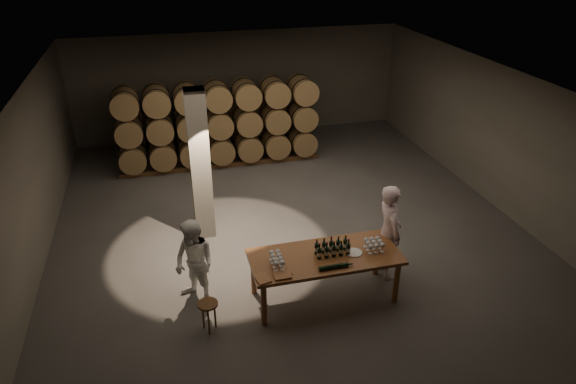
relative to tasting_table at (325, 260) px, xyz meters
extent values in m
plane|color=#55524F|center=(0.00, 2.50, -0.80)|extent=(12.00, 12.00, 0.00)
plane|color=#605E59|center=(0.00, 2.50, 2.40)|extent=(12.00, 12.00, 0.00)
plane|color=#69645A|center=(0.00, 8.50, 0.80)|extent=(10.00, 0.00, 10.00)
plane|color=#69645A|center=(0.00, -3.50, 0.80)|extent=(10.00, 0.00, 10.00)
plane|color=#69645A|center=(-5.00, 2.50, 0.80)|extent=(0.00, 12.00, 12.00)
plane|color=#69645A|center=(5.00, 2.50, 0.80)|extent=(0.00, 12.00, 12.00)
cube|color=gray|center=(-1.80, 2.70, 0.80)|extent=(0.40, 0.40, 3.20)
cylinder|color=brown|center=(-1.18, -0.43, -0.38)|extent=(0.10, 0.10, 0.84)
cylinder|color=brown|center=(1.18, -0.43, -0.38)|extent=(0.10, 0.10, 0.84)
cylinder|color=brown|center=(-1.18, 0.43, -0.38)|extent=(0.10, 0.10, 0.84)
cylinder|color=brown|center=(1.18, 0.43, -0.38)|extent=(0.10, 0.10, 0.84)
cube|color=brown|center=(0.00, 0.00, 0.07)|extent=(2.60, 1.10, 0.06)
cube|color=#56351D|center=(-0.96, 7.40, -0.74)|extent=(5.48, 0.10, 0.12)
cube|color=#56351D|center=(-0.96, 8.00, -0.74)|extent=(5.48, 0.10, 0.12)
cylinder|color=olive|center=(-3.30, 7.70, -0.33)|extent=(0.70, 0.95, 0.70)
cylinder|color=black|center=(-3.30, 7.44, -0.33)|extent=(0.73, 0.04, 0.73)
cylinder|color=black|center=(-3.30, 7.96, -0.33)|extent=(0.73, 0.04, 0.73)
cylinder|color=olive|center=(-2.52, 7.70, -0.33)|extent=(0.70, 0.95, 0.70)
cylinder|color=black|center=(-2.52, 7.44, -0.33)|extent=(0.73, 0.04, 0.73)
cylinder|color=black|center=(-2.52, 7.96, -0.33)|extent=(0.73, 0.04, 0.73)
cylinder|color=olive|center=(-1.74, 7.70, -0.33)|extent=(0.70, 0.95, 0.70)
cylinder|color=black|center=(-1.74, 7.44, -0.33)|extent=(0.73, 0.04, 0.73)
cylinder|color=black|center=(-1.74, 7.96, -0.33)|extent=(0.73, 0.04, 0.73)
cylinder|color=olive|center=(-0.96, 7.70, -0.33)|extent=(0.70, 0.95, 0.70)
cylinder|color=black|center=(-0.96, 7.44, -0.33)|extent=(0.73, 0.04, 0.73)
cylinder|color=black|center=(-0.96, 7.96, -0.33)|extent=(0.73, 0.04, 0.73)
cylinder|color=olive|center=(-0.18, 7.70, -0.33)|extent=(0.70, 0.95, 0.70)
cylinder|color=black|center=(-0.18, 7.44, -0.33)|extent=(0.73, 0.04, 0.73)
cylinder|color=black|center=(-0.18, 7.96, -0.33)|extent=(0.73, 0.04, 0.73)
cylinder|color=olive|center=(0.60, 7.70, -0.33)|extent=(0.70, 0.95, 0.70)
cylinder|color=black|center=(0.60, 7.44, -0.33)|extent=(0.73, 0.04, 0.73)
cylinder|color=black|center=(0.60, 7.96, -0.33)|extent=(0.73, 0.04, 0.73)
cylinder|color=olive|center=(1.38, 7.70, -0.33)|extent=(0.70, 0.95, 0.70)
cylinder|color=black|center=(1.38, 7.44, -0.33)|extent=(0.73, 0.04, 0.73)
cylinder|color=black|center=(1.38, 7.96, -0.33)|extent=(0.73, 0.04, 0.73)
cylinder|color=olive|center=(-3.30, 7.70, 0.41)|extent=(0.70, 0.95, 0.70)
cylinder|color=black|center=(-3.30, 7.44, 0.41)|extent=(0.73, 0.04, 0.73)
cylinder|color=black|center=(-3.30, 7.96, 0.41)|extent=(0.73, 0.04, 0.73)
cylinder|color=olive|center=(-2.52, 7.70, 0.41)|extent=(0.70, 0.95, 0.70)
cylinder|color=black|center=(-2.52, 7.44, 0.41)|extent=(0.73, 0.04, 0.73)
cylinder|color=black|center=(-2.52, 7.96, 0.41)|extent=(0.73, 0.04, 0.73)
cylinder|color=olive|center=(-1.74, 7.70, 0.41)|extent=(0.70, 0.95, 0.70)
cylinder|color=black|center=(-1.74, 7.44, 0.41)|extent=(0.73, 0.04, 0.73)
cylinder|color=black|center=(-1.74, 7.96, 0.41)|extent=(0.73, 0.04, 0.73)
cylinder|color=olive|center=(-0.96, 7.70, 0.41)|extent=(0.70, 0.95, 0.70)
cylinder|color=black|center=(-0.96, 7.44, 0.41)|extent=(0.73, 0.04, 0.73)
cylinder|color=black|center=(-0.96, 7.96, 0.41)|extent=(0.73, 0.04, 0.73)
cylinder|color=olive|center=(-0.18, 7.70, 0.41)|extent=(0.70, 0.95, 0.70)
cylinder|color=black|center=(-0.18, 7.44, 0.41)|extent=(0.73, 0.04, 0.73)
cylinder|color=black|center=(-0.18, 7.96, 0.41)|extent=(0.73, 0.04, 0.73)
cylinder|color=olive|center=(0.60, 7.70, 0.41)|extent=(0.70, 0.95, 0.70)
cylinder|color=black|center=(0.60, 7.44, 0.41)|extent=(0.73, 0.04, 0.73)
cylinder|color=black|center=(0.60, 7.96, 0.41)|extent=(0.73, 0.04, 0.73)
cylinder|color=olive|center=(1.38, 7.70, 0.41)|extent=(0.70, 0.95, 0.70)
cylinder|color=black|center=(1.38, 7.44, 0.41)|extent=(0.73, 0.04, 0.73)
cylinder|color=black|center=(1.38, 7.96, 0.41)|extent=(0.73, 0.04, 0.73)
cube|color=#56351D|center=(-0.96, 6.00, -0.74)|extent=(5.48, 0.10, 0.12)
cube|color=#56351D|center=(-0.96, 6.60, -0.74)|extent=(5.48, 0.10, 0.12)
cylinder|color=olive|center=(-3.30, 6.30, -0.33)|extent=(0.70, 0.95, 0.70)
cylinder|color=black|center=(-3.30, 6.04, -0.33)|extent=(0.73, 0.04, 0.73)
cylinder|color=black|center=(-3.30, 6.56, -0.33)|extent=(0.73, 0.04, 0.73)
cylinder|color=olive|center=(-2.52, 6.30, -0.33)|extent=(0.70, 0.95, 0.70)
cylinder|color=black|center=(-2.52, 6.04, -0.33)|extent=(0.73, 0.04, 0.73)
cylinder|color=black|center=(-2.52, 6.56, -0.33)|extent=(0.73, 0.04, 0.73)
cylinder|color=olive|center=(-1.74, 6.30, -0.33)|extent=(0.70, 0.95, 0.70)
cylinder|color=black|center=(-1.74, 6.04, -0.33)|extent=(0.73, 0.04, 0.73)
cylinder|color=black|center=(-1.74, 6.56, -0.33)|extent=(0.73, 0.04, 0.73)
cylinder|color=olive|center=(-0.96, 6.30, -0.33)|extent=(0.70, 0.95, 0.70)
cylinder|color=black|center=(-0.96, 6.04, -0.33)|extent=(0.73, 0.04, 0.73)
cylinder|color=black|center=(-0.96, 6.56, -0.33)|extent=(0.73, 0.04, 0.73)
cylinder|color=olive|center=(-0.18, 6.30, -0.33)|extent=(0.70, 0.95, 0.70)
cylinder|color=black|center=(-0.18, 6.04, -0.33)|extent=(0.73, 0.04, 0.73)
cylinder|color=black|center=(-0.18, 6.56, -0.33)|extent=(0.73, 0.04, 0.73)
cylinder|color=olive|center=(0.60, 6.30, -0.33)|extent=(0.70, 0.95, 0.70)
cylinder|color=black|center=(0.60, 6.04, -0.33)|extent=(0.73, 0.04, 0.73)
cylinder|color=black|center=(0.60, 6.56, -0.33)|extent=(0.73, 0.04, 0.73)
cylinder|color=olive|center=(1.38, 6.30, -0.33)|extent=(0.70, 0.95, 0.70)
cylinder|color=black|center=(1.38, 6.04, -0.33)|extent=(0.73, 0.04, 0.73)
cylinder|color=black|center=(1.38, 6.56, -0.33)|extent=(0.73, 0.04, 0.73)
cylinder|color=olive|center=(-3.30, 6.30, 0.41)|extent=(0.70, 0.95, 0.70)
cylinder|color=black|center=(-3.30, 6.04, 0.41)|extent=(0.73, 0.04, 0.73)
cylinder|color=black|center=(-3.30, 6.56, 0.41)|extent=(0.73, 0.04, 0.73)
cylinder|color=olive|center=(-2.52, 6.30, 0.41)|extent=(0.70, 0.95, 0.70)
cylinder|color=black|center=(-2.52, 6.04, 0.41)|extent=(0.73, 0.04, 0.73)
cylinder|color=black|center=(-2.52, 6.56, 0.41)|extent=(0.73, 0.04, 0.73)
cylinder|color=olive|center=(-1.74, 6.30, 0.41)|extent=(0.70, 0.95, 0.70)
cylinder|color=black|center=(-1.74, 6.04, 0.41)|extent=(0.73, 0.04, 0.73)
cylinder|color=black|center=(-1.74, 6.56, 0.41)|extent=(0.73, 0.04, 0.73)
cylinder|color=olive|center=(-0.96, 6.30, 0.41)|extent=(0.70, 0.95, 0.70)
cylinder|color=black|center=(-0.96, 6.04, 0.41)|extent=(0.73, 0.04, 0.73)
cylinder|color=black|center=(-0.96, 6.56, 0.41)|extent=(0.73, 0.04, 0.73)
cylinder|color=olive|center=(-0.18, 6.30, 0.41)|extent=(0.70, 0.95, 0.70)
cylinder|color=black|center=(-0.18, 6.04, 0.41)|extent=(0.73, 0.04, 0.73)
cylinder|color=black|center=(-0.18, 6.56, 0.41)|extent=(0.73, 0.04, 0.73)
cylinder|color=olive|center=(0.60, 6.30, 0.41)|extent=(0.70, 0.95, 0.70)
cylinder|color=black|center=(0.60, 6.04, 0.41)|extent=(0.73, 0.04, 0.73)
cylinder|color=black|center=(0.60, 6.56, 0.41)|extent=(0.73, 0.04, 0.73)
cylinder|color=olive|center=(1.38, 6.30, 0.41)|extent=(0.70, 0.95, 0.70)
cylinder|color=black|center=(1.38, 6.04, 0.41)|extent=(0.73, 0.04, 0.73)
cylinder|color=black|center=(1.38, 6.56, 0.41)|extent=(0.73, 0.04, 0.73)
cylinder|color=olive|center=(-3.30, 6.30, 1.15)|extent=(0.70, 0.95, 0.70)
cylinder|color=black|center=(-3.30, 6.04, 1.15)|extent=(0.73, 0.04, 0.73)
cylinder|color=black|center=(-3.30, 6.56, 1.15)|extent=(0.73, 0.04, 0.73)
cylinder|color=olive|center=(-2.52, 6.30, 1.15)|extent=(0.70, 0.95, 0.70)
cylinder|color=black|center=(-2.52, 6.04, 1.15)|extent=(0.73, 0.04, 0.73)
cylinder|color=black|center=(-2.52, 6.56, 1.15)|extent=(0.73, 0.04, 0.73)
cylinder|color=olive|center=(-1.74, 6.30, 1.15)|extent=(0.70, 0.95, 0.70)
cylinder|color=black|center=(-1.74, 6.04, 1.15)|extent=(0.73, 0.04, 0.73)
cylinder|color=black|center=(-1.74, 6.56, 1.15)|extent=(0.73, 0.04, 0.73)
cylinder|color=olive|center=(-0.96, 6.30, 1.15)|extent=(0.70, 0.95, 0.70)
cylinder|color=black|center=(-0.96, 6.04, 1.15)|extent=(0.73, 0.04, 0.73)
cylinder|color=black|center=(-0.96, 6.56, 1.15)|extent=(0.73, 0.04, 0.73)
cylinder|color=olive|center=(-0.18, 6.30, 1.15)|extent=(0.70, 0.95, 0.70)
cylinder|color=black|center=(-0.18, 6.04, 1.15)|extent=(0.73, 0.04, 0.73)
cylinder|color=black|center=(-0.18, 6.56, 1.15)|extent=(0.73, 0.04, 0.73)
cylinder|color=olive|center=(0.60, 6.30, 1.15)|extent=(0.70, 0.95, 0.70)
cylinder|color=black|center=(0.60, 6.04, 1.15)|extent=(0.73, 0.04, 0.73)
cylinder|color=black|center=(0.60, 6.56, 1.15)|extent=(0.73, 0.04, 0.73)
cylinder|color=olive|center=(1.38, 6.30, 1.15)|extent=(0.70, 0.95, 0.70)
cylinder|color=black|center=(1.38, 6.04, 1.15)|extent=(0.73, 0.04, 0.73)
cylinder|color=black|center=(1.38, 6.56, 1.15)|extent=(0.73, 0.04, 0.73)
cylinder|color=black|center=(-0.13, -0.07, 0.21)|extent=(0.08, 0.08, 0.21)
cylinder|color=silver|center=(-0.13, -0.07, 0.20)|extent=(0.08, 0.08, 0.07)
cylinder|color=black|center=(-0.13, -0.07, 0.35)|extent=(0.03, 0.03, 0.09)
cylinder|color=gold|center=(-0.13, -0.07, 0.40)|extent=(0.03, 0.03, 0.02)
cylinder|color=black|center=(-0.13, 0.08, 0.21)|extent=(0.08, 0.08, 0.21)
cylinder|color=silver|center=(-0.13, 0.08, 0.20)|extent=(0.08, 0.08, 0.07)
cylinder|color=black|center=(-0.13, 0.08, 0.35)|extent=(0.03, 0.03, 0.09)
cylinder|color=maroon|center=(-0.13, 0.08, 0.40)|extent=(0.03, 0.03, 0.02)
cylinder|color=black|center=(0.00, -0.07, 0.21)|extent=(0.08, 0.08, 0.21)
cylinder|color=silver|center=(0.00, -0.07, 0.20)|extent=(0.08, 0.08, 0.07)
cylinder|color=black|center=(0.00, -0.07, 0.35)|extent=(0.03, 0.03, 0.09)
cylinder|color=maroon|center=(0.00, -0.07, 0.40)|extent=(0.03, 0.03, 0.02)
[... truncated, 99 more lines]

